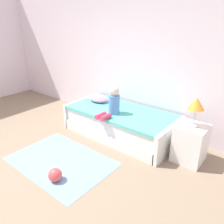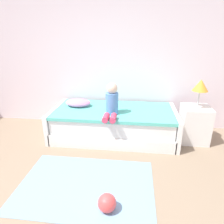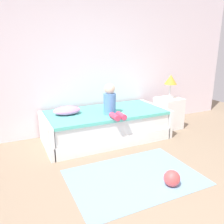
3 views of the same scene
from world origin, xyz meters
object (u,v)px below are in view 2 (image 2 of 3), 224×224
at_px(nightstand, 194,124).
at_px(child_figure, 112,102).
at_px(table_lamp, 201,87).
at_px(pillow, 78,103).
at_px(bed, 114,123).
at_px(toy_ball, 107,203).

relative_size(nightstand, child_figure, 1.18).
height_order(table_lamp, child_figure, table_lamp).
xyz_separation_m(table_lamp, pillow, (-1.99, 0.10, -0.37)).
height_order(table_lamp, pillow, table_lamp).
distance_m(bed, pillow, 0.73).
distance_m(nightstand, toy_ball, 2.06).
distance_m(bed, child_figure, 0.51).
height_order(bed, toy_ball, bed).
height_order(nightstand, toy_ball, nightstand).
xyz_separation_m(bed, toy_ball, (0.11, -1.64, -0.15)).
xyz_separation_m(nightstand, toy_ball, (-1.24, -1.63, -0.20)).
relative_size(child_figure, toy_ball, 2.66).
bearing_deg(toy_ball, child_figure, 94.97).
bearing_deg(toy_ball, pillow, 113.61).
xyz_separation_m(child_figure, toy_ball, (0.12, -1.41, -0.61)).
bearing_deg(child_figure, toy_ball, -85.03).
bearing_deg(table_lamp, toy_ball, -127.12).
relative_size(nightstand, pillow, 1.36).
height_order(pillow, toy_ball, pillow).
bearing_deg(child_figure, bed, 87.87).
relative_size(bed, pillow, 4.80).
distance_m(table_lamp, child_figure, 1.40).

